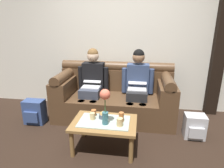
{
  "coord_description": "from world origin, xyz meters",
  "views": [
    {
      "loc": [
        0.45,
        -2.06,
        1.65
      ],
      "look_at": [
        -0.01,
        0.91,
        0.69
      ],
      "focal_mm": 31.14,
      "sensor_mm": 36.0,
      "label": 1
    }
  ],
  "objects_px": {
    "person_left": "(92,81)",
    "cup_far_left": "(92,116)",
    "cup_near_right": "(121,117)",
    "snack_bowl": "(103,115)",
    "coffee_table": "(104,125)",
    "cup_near_left": "(94,113)",
    "couch": "(114,97)",
    "cup_far_center": "(120,122)",
    "backpack_left": "(35,112)",
    "backpack_right": "(194,127)",
    "person_right": "(137,83)",
    "flower_vase": "(105,102)"
  },
  "relations": [
    {
      "from": "snack_bowl",
      "to": "cup_near_left",
      "type": "relative_size",
      "value": 1.41
    },
    {
      "from": "flower_vase",
      "to": "cup_far_center",
      "type": "xyz_separation_m",
      "value": [
        0.19,
        -0.02,
        -0.25
      ]
    },
    {
      "from": "cup_far_center",
      "to": "cup_far_left",
      "type": "relative_size",
      "value": 1.14
    },
    {
      "from": "person_right",
      "to": "cup_far_center",
      "type": "height_order",
      "value": "person_right"
    },
    {
      "from": "coffee_table",
      "to": "cup_near_left",
      "type": "relative_size",
      "value": 9.72
    },
    {
      "from": "person_left",
      "to": "cup_far_left",
      "type": "height_order",
      "value": "person_left"
    },
    {
      "from": "flower_vase",
      "to": "snack_bowl",
      "type": "bearing_deg",
      "value": 110.11
    },
    {
      "from": "coffee_table",
      "to": "cup_far_left",
      "type": "distance_m",
      "value": 0.2
    },
    {
      "from": "cup_far_center",
      "to": "backpack_left",
      "type": "xyz_separation_m",
      "value": [
        -1.52,
        0.6,
        -0.26
      ]
    },
    {
      "from": "person_left",
      "to": "coffee_table",
      "type": "height_order",
      "value": "person_left"
    },
    {
      "from": "cup_near_right",
      "to": "person_right",
      "type": "bearing_deg",
      "value": 79.59
    },
    {
      "from": "couch",
      "to": "coffee_table",
      "type": "bearing_deg",
      "value": -90.0
    },
    {
      "from": "cup_near_right",
      "to": "backpack_left",
      "type": "bearing_deg",
      "value": 162.24
    },
    {
      "from": "cup_near_left",
      "to": "couch",
      "type": "bearing_deg",
      "value": 78.59
    },
    {
      "from": "person_left",
      "to": "snack_bowl",
      "type": "xyz_separation_m",
      "value": [
        0.37,
        -0.9,
        -0.21
      ]
    },
    {
      "from": "person_right",
      "to": "coffee_table",
      "type": "height_order",
      "value": "person_right"
    },
    {
      "from": "person_left",
      "to": "cup_far_left",
      "type": "xyz_separation_m",
      "value": [
        0.24,
        -0.95,
        -0.2
      ]
    },
    {
      "from": "person_right",
      "to": "cup_far_center",
      "type": "xyz_separation_m",
      "value": [
        -0.18,
        -1.07,
        -0.19
      ]
    },
    {
      "from": "couch",
      "to": "snack_bowl",
      "type": "distance_m",
      "value": 0.9
    },
    {
      "from": "person_left",
      "to": "coffee_table",
      "type": "distance_m",
      "value": 1.1
    },
    {
      "from": "person_left",
      "to": "flower_vase",
      "type": "bearing_deg",
      "value": -67.83
    },
    {
      "from": "cup_near_left",
      "to": "cup_near_right",
      "type": "distance_m",
      "value": 0.41
    },
    {
      "from": "backpack_left",
      "to": "couch",
      "type": "bearing_deg",
      "value": 20.0
    },
    {
      "from": "person_right",
      "to": "coffee_table",
      "type": "bearing_deg",
      "value": -112.23
    },
    {
      "from": "person_left",
      "to": "backpack_left",
      "type": "relative_size",
      "value": 2.98
    },
    {
      "from": "coffee_table",
      "to": "cup_far_center",
      "type": "xyz_separation_m",
      "value": [
        0.22,
        -0.09,
        0.12
      ]
    },
    {
      "from": "snack_bowl",
      "to": "person_left",
      "type": "bearing_deg",
      "value": 112.52
    },
    {
      "from": "cup_near_left",
      "to": "snack_bowl",
      "type": "bearing_deg",
      "value": -17.91
    },
    {
      "from": "cup_near_left",
      "to": "backpack_left",
      "type": "bearing_deg",
      "value": 161.46
    },
    {
      "from": "person_left",
      "to": "cup_far_center",
      "type": "xyz_separation_m",
      "value": [
        0.62,
        -1.07,
        -0.19
      ]
    },
    {
      "from": "cup_near_left",
      "to": "backpack_right",
      "type": "height_order",
      "value": "cup_near_left"
    },
    {
      "from": "coffee_table",
      "to": "snack_bowl",
      "type": "distance_m",
      "value": 0.13
    },
    {
      "from": "flower_vase",
      "to": "backpack_right",
      "type": "height_order",
      "value": "flower_vase"
    },
    {
      "from": "cup_near_right",
      "to": "cup_far_center",
      "type": "height_order",
      "value": "cup_near_right"
    },
    {
      "from": "snack_bowl",
      "to": "cup_near_right",
      "type": "xyz_separation_m",
      "value": [
        0.25,
        -0.06,
        0.03
      ]
    },
    {
      "from": "person_right",
      "to": "flower_vase",
      "type": "xyz_separation_m",
      "value": [
        -0.37,
        -1.05,
        0.06
      ]
    },
    {
      "from": "couch",
      "to": "backpack_right",
      "type": "relative_size",
      "value": 5.73
    },
    {
      "from": "person_left",
      "to": "cup_far_left",
      "type": "distance_m",
      "value": 1.0
    },
    {
      "from": "person_left",
      "to": "person_right",
      "type": "height_order",
      "value": "same"
    },
    {
      "from": "couch",
      "to": "cup_near_right",
      "type": "bearing_deg",
      "value": -76.94
    },
    {
      "from": "person_left",
      "to": "flower_vase",
      "type": "xyz_separation_m",
      "value": [
        0.43,
        -1.05,
        0.06
      ]
    },
    {
      "from": "person_left",
      "to": "cup_near_left",
      "type": "xyz_separation_m",
      "value": [
        0.23,
        -0.85,
        -0.2
      ]
    },
    {
      "from": "cup_far_left",
      "to": "backpack_right",
      "type": "relative_size",
      "value": 0.26
    },
    {
      "from": "flower_vase",
      "to": "snack_bowl",
      "type": "distance_m",
      "value": 0.31
    },
    {
      "from": "snack_bowl",
      "to": "cup_far_left",
      "type": "height_order",
      "value": "snack_bowl"
    },
    {
      "from": "person_left",
      "to": "cup_far_center",
      "type": "relative_size",
      "value": 11.57
    },
    {
      "from": "cup_near_right",
      "to": "cup_far_center",
      "type": "distance_m",
      "value": 0.11
    },
    {
      "from": "backpack_right",
      "to": "cup_near_left",
      "type": "bearing_deg",
      "value": -167.19
    },
    {
      "from": "person_left",
      "to": "cup_near_left",
      "type": "relative_size",
      "value": 13.99
    },
    {
      "from": "cup_near_right",
      "to": "snack_bowl",
      "type": "bearing_deg",
      "value": 165.88
    }
  ]
}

